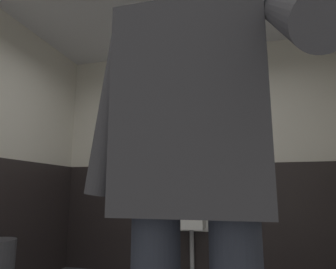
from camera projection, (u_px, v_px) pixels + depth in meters
wall_back at (196, 156)px, 3.72m from camera, size 4.05×0.12×2.79m
wainscot_band_back at (196, 219)px, 3.50m from camera, size 3.45×0.03×1.28m
urinal_solo at (190, 207)px, 3.40m from camera, size 0.40×0.34×1.24m
person at (192, 161)px, 0.85m from camera, size 0.64×0.60×1.78m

